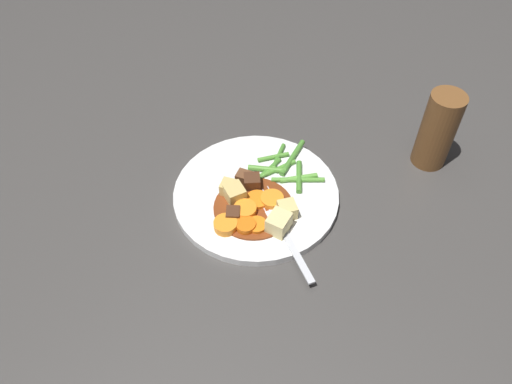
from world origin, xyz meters
TOP-DOWN VIEW (x-y plane):
  - ground_plane at (0.00, 0.00)m, footprint 3.00×3.00m
  - dinner_plate at (0.00, 0.00)m, footprint 0.25×0.25m
  - stew_sauce at (0.03, 0.01)m, footprint 0.12×0.12m
  - carrot_slice_0 at (0.02, 0.01)m, footprint 0.05×0.05m
  - carrot_slice_1 at (0.07, 0.01)m, footprint 0.04×0.04m
  - carrot_slice_2 at (0.01, 0.03)m, footprint 0.04×0.04m
  - carrot_slice_3 at (0.04, -0.00)m, footprint 0.04×0.04m
  - carrot_slice_4 at (0.06, 0.03)m, footprint 0.04×0.04m
  - carrot_slice_5 at (0.08, -0.02)m, footprint 0.05×0.05m
  - potato_chunk_0 at (0.03, -0.02)m, footprint 0.04×0.04m
  - potato_chunk_1 at (0.05, 0.06)m, footprint 0.04×0.03m
  - potato_chunk_2 at (0.02, 0.06)m, footprint 0.04×0.04m
  - potato_chunk_3 at (0.02, -0.04)m, footprint 0.02×0.02m
  - meat_chunk_0 at (-0.01, -0.02)m, footprint 0.02×0.02m
  - meat_chunk_1 at (0.06, -0.01)m, footprint 0.03×0.03m
  - meat_chunk_2 at (-0.01, -0.01)m, footprint 0.03×0.03m
  - green_bean_0 at (-0.04, 0.05)m, footprint 0.04×0.08m
  - green_bean_1 at (-0.04, 0.00)m, footprint 0.07×0.03m
  - green_bean_2 at (-0.06, 0.02)m, footprint 0.05×0.04m
  - green_bean_3 at (-0.02, -0.01)m, footprint 0.08×0.04m
  - green_bean_4 at (-0.05, 0.05)m, footprint 0.04×0.05m
  - green_bean_5 at (-0.08, -0.00)m, footprint 0.04×0.05m
  - green_bean_6 at (-0.09, 0.03)m, footprint 0.08×0.02m
  - green_bean_7 at (-0.05, 0.05)m, footprint 0.06×0.03m
  - green_bean_8 at (-0.08, 0.01)m, footprint 0.05×0.01m
  - green_bean_9 at (-0.05, 0.00)m, footprint 0.02×0.06m
  - fork at (0.05, 0.06)m, footprint 0.14×0.13m
  - pepper_mill at (-0.18, 0.23)m, footprint 0.05×0.05m

SIDE VIEW (x-z plane):
  - ground_plane at x=0.00m, z-range 0.00..0.00m
  - dinner_plate at x=0.00m, z-range 0.00..0.01m
  - stew_sauce at x=0.03m, z-range 0.01..0.02m
  - fork at x=0.05m, z-range 0.01..0.02m
  - green_bean_3 at x=-0.02m, z-range 0.01..0.02m
  - green_bean_1 at x=-0.04m, z-range 0.01..0.02m
  - green_bean_2 at x=-0.06m, z-range 0.01..0.02m
  - green_bean_8 at x=-0.08m, z-range 0.01..0.02m
  - green_bean_5 at x=-0.08m, z-range 0.01..0.02m
  - green_bean_0 at x=-0.04m, z-range 0.01..0.02m
  - green_bean_4 at x=-0.05m, z-range 0.01..0.02m
  - carrot_slice_0 at x=0.02m, z-range 0.01..0.02m
  - carrot_slice_4 at x=0.06m, z-range 0.01..0.02m
  - green_bean_6 at x=-0.09m, z-range 0.01..0.02m
  - green_bean_9 at x=-0.05m, z-range 0.01..0.02m
  - green_bean_7 at x=-0.05m, z-range 0.01..0.02m
  - carrot_slice_2 at x=0.01m, z-range 0.01..0.02m
  - carrot_slice_1 at x=0.07m, z-range 0.01..0.02m
  - carrot_slice_5 at x=0.08m, z-range 0.01..0.03m
  - carrot_slice_3 at x=0.04m, z-range 0.01..0.03m
  - meat_chunk_1 at x=0.06m, z-range 0.01..0.03m
  - meat_chunk_0 at x=-0.01m, z-range 0.01..0.03m
  - meat_chunk_2 at x=-0.01m, z-range 0.01..0.03m
  - potato_chunk_2 at x=0.02m, z-range 0.01..0.03m
  - potato_chunk_3 at x=0.02m, z-range 0.01..0.03m
  - potato_chunk_0 at x=0.03m, z-range 0.01..0.04m
  - potato_chunk_1 at x=0.05m, z-range 0.01..0.04m
  - pepper_mill at x=-0.18m, z-range 0.00..0.13m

